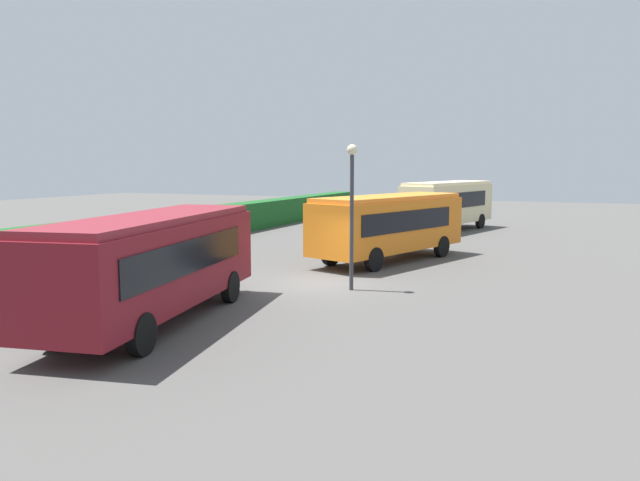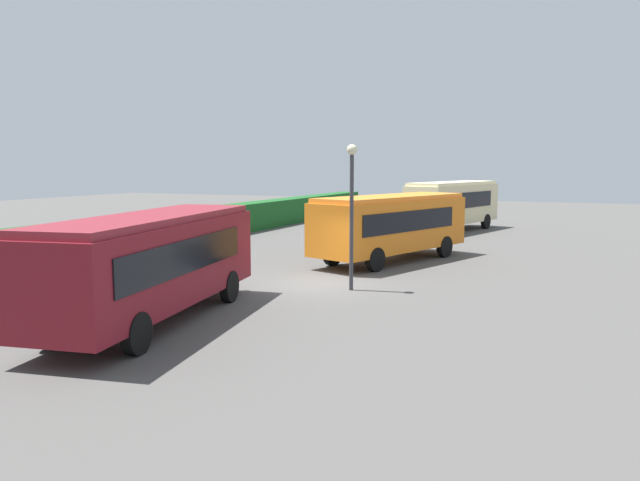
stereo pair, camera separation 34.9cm
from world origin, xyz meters
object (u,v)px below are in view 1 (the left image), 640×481
Objects in this scene: bus_maroon at (154,261)px; traffic_cone at (237,255)px; bus_cream at (448,203)px; bus_orange at (389,223)px; person_center at (153,266)px; lamppost at (352,199)px.

bus_maroon is 10.97m from traffic_cone.
bus_maroon is 1.05× the size of bus_cream.
bus_maroon is 1.05× the size of bus_orange.
person_center is at bearing 171.52° from bus_orange.
bus_maroon is 13.36m from bus_orange.
person_center is (2.99, 2.35, -0.74)m from bus_maroon.
traffic_cone is (7.34, 1.06, -0.69)m from person_center.
bus_maroon is 27.20m from bus_cream.
bus_orange is at bearing 5.34° from lamppost.
bus_cream reaches higher than traffic_cone.
lamppost is at bearing -168.55° from person_center.
bus_cream is 1.80× the size of lamppost.
bus_cream reaches higher than bus_orange.
bus_orange is 14.97× the size of traffic_cone.
person_center is 0.37× the size of lamppost.
bus_maroon is at bearing 110.13° from person_center.
bus_cream reaches higher than person_center.
bus_maroon is 3.87m from person_center.
bus_orange is 4.83× the size of person_center.
lamppost is (6.28, -3.49, 1.45)m from bus_maroon.
bus_orange is at bearing -22.26° from bus_maroon.
lamppost is at bearing -120.40° from traffic_cone.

